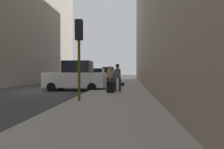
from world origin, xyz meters
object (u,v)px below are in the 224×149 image
parked_white_van (76,77)px  parked_bronze_suv (108,74)px  parked_gray_coupe (94,77)px  parked_blue_sedan (103,75)px  traffic_light (79,42)px  pedestrian_with_beanie (118,76)px  rolling_suitcase (111,87)px  parked_red_hatchback (111,74)px  parked_silver_sedan (113,74)px  pedestrian_in_tan_coat (110,76)px  duffel_bag (122,84)px  fire_hydrant (105,81)px

parked_white_van → parked_bronze_suv: bearing=90.0°
parked_gray_coupe → parked_blue_sedan: same height
traffic_light → parked_blue_sedan: bearing=95.6°
pedestrian_with_beanie → rolling_suitcase: pedestrian_with_beanie is taller
traffic_light → pedestrian_with_beanie: (1.46, 3.86, -1.62)m
parked_red_hatchback → parked_silver_sedan: same height
pedestrian_with_beanie → pedestrian_in_tan_coat: (-0.66, 1.48, -0.03)m
parked_silver_sedan → rolling_suitcase: (2.93, -34.08, -0.36)m
parked_white_van → duffel_bag: parked_white_van is taller
traffic_light → pedestrian_in_tan_coat: bearing=81.5°
fire_hydrant → duffel_bag: 1.74m
parked_white_van → parked_blue_sedan: (0.00, 13.45, -0.18)m
parked_silver_sedan → fire_hydrant: 28.53m
parked_silver_sedan → pedestrian_in_tan_coat: (2.65, -31.84, 0.26)m
parked_silver_sedan → parked_red_hatchback: bearing=-90.0°
parked_gray_coupe → pedestrian_with_beanie: pedestrian_with_beanie is taller
pedestrian_in_tan_coat → parked_gray_coupe: bearing=111.3°
traffic_light → parked_white_van: bearing=108.8°
parked_bronze_suv → pedestrian_with_beanie: size_ratio=2.60×
parked_white_van → fire_hydrant: (1.80, 3.26, -0.54)m
parked_silver_sedan → traffic_light: (1.85, -37.18, 1.91)m
parked_white_van → parked_silver_sedan: size_ratio=1.09×
duffel_bag → parked_gray_coupe: bearing=131.6°
parked_bronze_suv → duffel_bag: parked_bronze_suv is taller
parked_silver_sedan → fire_hydrant: size_ratio=6.01×
parked_blue_sedan → duffel_bag: 11.22m
parked_gray_coupe → parked_white_van: bearing=-90.0°
parked_bronze_suv → traffic_light: 25.02m
parked_gray_coupe → traffic_light: (1.85, -12.15, 1.91)m
parked_blue_sedan → parked_silver_sedan: (-0.00, 18.29, 0.00)m
parked_red_hatchback → pedestrian_in_tan_coat: 25.77m
parked_white_van → pedestrian_in_tan_coat: parked_white_van is taller
parked_blue_sedan → rolling_suitcase: (2.93, -15.79, -0.36)m
fire_hydrant → pedestrian_with_beanie: bearing=-72.8°
fire_hydrant → traffic_light: 9.00m
parked_red_hatchback → rolling_suitcase: bearing=-84.0°
parked_red_hatchback → traffic_light: (1.85, -30.97, 1.91)m
parked_gray_coupe → parked_silver_sedan: 25.03m
parked_bronze_suv → pedestrian_in_tan_coat: (2.65, -19.55, 0.07)m
parked_gray_coupe → parked_blue_sedan: (0.00, 6.74, 0.00)m
parked_silver_sedan → rolling_suitcase: parked_silver_sedan is taller
parked_blue_sedan → parked_bronze_suv: (-0.00, 6.00, 0.18)m
parked_bronze_suv → parked_white_van: bearing=-90.0°
traffic_light → duffel_bag: 8.75m
parked_white_van → parked_red_hatchback: (0.00, 25.52, -0.18)m
fire_hydrant → pedestrian_with_beanie: pedestrian_with_beanie is taller
pedestrian_with_beanie → duffel_bag: (0.16, 4.38, -0.85)m
traffic_light → pedestrian_with_beanie: traffic_light is taller
parked_red_hatchback → parked_gray_coupe: bearing=-90.0°
parked_red_hatchback → fire_hydrant: parked_red_hatchback is taller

